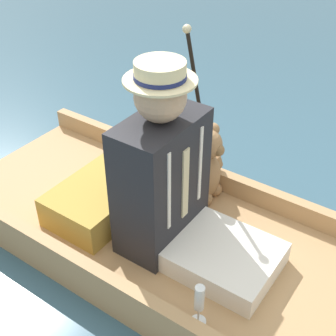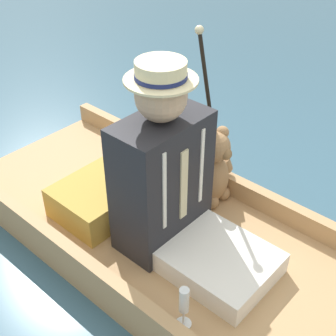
{
  "view_description": "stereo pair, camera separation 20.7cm",
  "coord_description": "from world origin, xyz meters",
  "px_view_note": "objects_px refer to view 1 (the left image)",
  "views": [
    {
      "loc": [
        1.43,
        0.83,
        1.74
      ],
      "look_at": [
        0.04,
        -0.14,
        0.54
      ],
      "focal_mm": 50.0,
      "sensor_mm": 36.0,
      "label": 1
    },
    {
      "loc": [
        1.3,
        0.99,
        1.74
      ],
      "look_at": [
        0.04,
        -0.14,
        0.54
      ],
      "focal_mm": 50.0,
      "sensor_mm": 36.0,
      "label": 2
    }
  ],
  "objects_px": {
    "seated_person": "(173,185)",
    "walking_cane": "(199,103)",
    "teddy_bear": "(206,166)",
    "wine_glass": "(199,301)"
  },
  "relations": [
    {
      "from": "seated_person",
      "to": "walking_cane",
      "type": "bearing_deg",
      "value": -169.08
    },
    {
      "from": "walking_cane",
      "to": "wine_glass",
      "type": "bearing_deg",
      "value": 32.91
    },
    {
      "from": "seated_person",
      "to": "walking_cane",
      "type": "distance_m",
      "value": 0.5
    },
    {
      "from": "seated_person",
      "to": "wine_glass",
      "type": "relative_size",
      "value": 4.37
    },
    {
      "from": "seated_person",
      "to": "teddy_bear",
      "type": "relative_size",
      "value": 2.08
    },
    {
      "from": "teddy_bear",
      "to": "walking_cane",
      "type": "bearing_deg",
      "value": -118.75
    },
    {
      "from": "teddy_bear",
      "to": "walking_cane",
      "type": "relative_size",
      "value": 0.48
    },
    {
      "from": "teddy_bear",
      "to": "seated_person",
      "type": "bearing_deg",
      "value": 7.51
    },
    {
      "from": "seated_person",
      "to": "teddy_bear",
      "type": "height_order",
      "value": "seated_person"
    },
    {
      "from": "teddy_bear",
      "to": "walking_cane",
      "type": "height_order",
      "value": "walking_cane"
    }
  ]
}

